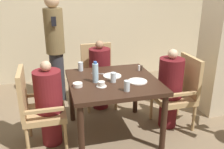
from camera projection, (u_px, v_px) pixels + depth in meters
name	position (u px, v px, depth m)	size (l,w,h in m)	color
ground_plane	(113.00, 133.00, 3.29)	(16.00, 16.00, 0.00)	#7A664C
wall_back	(84.00, 9.00, 4.80)	(8.00, 0.06, 2.80)	beige
dining_table	(113.00, 87.00, 3.07)	(1.07, 1.06, 0.75)	#331E14
chair_left_side	(37.00, 106.00, 2.90)	(0.49, 0.49, 0.97)	tan
diner_in_left_chair	(49.00, 103.00, 2.92)	(0.32, 0.32, 1.06)	maroon
chair_far_side	(98.00, 74.00, 3.95)	(0.49, 0.49, 0.97)	tan
diner_in_far_chair	(100.00, 74.00, 3.81)	(0.32, 0.32, 1.08)	#5B1419
chair_right_side	(179.00, 90.00, 3.34)	(0.49, 0.49, 0.97)	tan
diner_in_right_chair	(170.00, 88.00, 3.29)	(0.32, 0.32, 1.09)	#5B1419
standing_host	(55.00, 46.00, 3.93)	(0.29, 0.33, 1.73)	#2D2D33
plate_main_left	(112.00, 76.00, 3.15)	(0.23, 0.23, 0.01)	white
plate_main_right	(138.00, 81.00, 2.97)	(0.23, 0.23, 0.01)	white
teacup_with_saucer	(101.00, 84.00, 2.83)	(0.12, 0.12, 0.06)	white
bowl_small	(78.00, 85.00, 2.83)	(0.11, 0.11, 0.04)	white
water_bottle	(95.00, 73.00, 2.92)	(0.07, 0.07, 0.26)	#A3C6DB
glass_tall_near	(81.00, 66.00, 3.33)	(0.07, 0.07, 0.12)	silver
glass_tall_mid	(113.00, 77.00, 2.94)	(0.07, 0.07, 0.12)	silver
glass_tall_far	(127.00, 86.00, 2.70)	(0.07, 0.07, 0.12)	silver
salt_shaker	(139.00, 68.00, 3.34)	(0.03, 0.03, 0.07)	white
pepper_shaker	(142.00, 68.00, 3.35)	(0.03, 0.03, 0.07)	#4C3D2D
fork_beside_plate	(99.00, 74.00, 3.23)	(0.16, 0.09, 0.00)	silver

